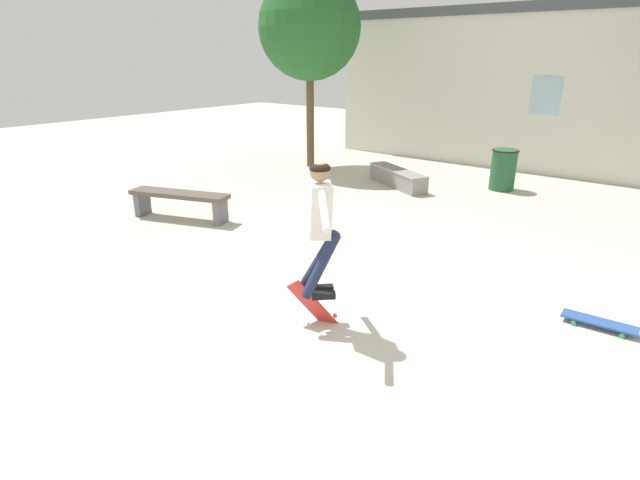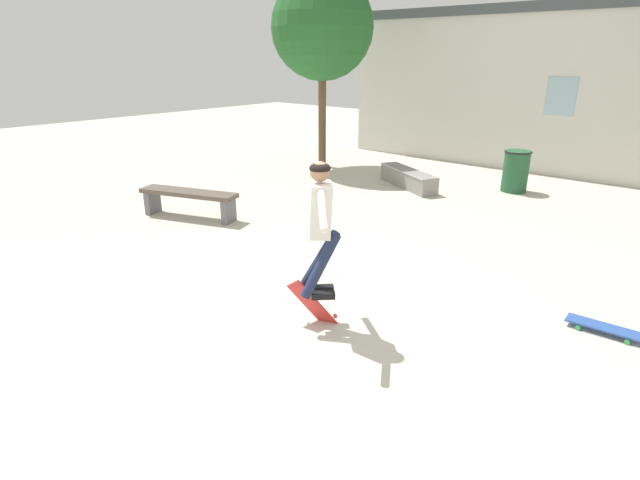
% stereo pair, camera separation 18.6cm
% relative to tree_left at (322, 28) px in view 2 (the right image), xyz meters
% --- Properties ---
extents(ground_plane, '(40.00, 40.00, 0.00)m').
position_rel_tree_left_xyz_m(ground_plane, '(5.07, -6.87, -3.52)').
color(ground_plane, beige).
extents(building_backdrop, '(12.43, 0.52, 5.34)m').
position_rel_tree_left_xyz_m(building_backdrop, '(5.10, 3.01, -1.40)').
color(building_backdrop, beige).
rests_on(building_backdrop, ground_plane).
extents(tree_left, '(2.59, 2.59, 4.83)m').
position_rel_tree_left_xyz_m(tree_left, '(0.00, 0.00, 0.00)').
color(tree_left, brown).
rests_on(tree_left, ground_plane).
extents(park_bench, '(1.95, 1.03, 0.52)m').
position_rel_tree_left_xyz_m(park_bench, '(1.10, -5.16, -3.13)').
color(park_bench, brown).
rests_on(park_bench, ground_plane).
extents(skate_ledge, '(1.86, 1.26, 0.40)m').
position_rel_tree_left_xyz_m(skate_ledge, '(3.01, -0.48, -3.32)').
color(skate_ledge, gray).
rests_on(skate_ledge, ground_plane).
extents(trash_bin, '(0.59, 0.59, 0.91)m').
position_rel_tree_left_xyz_m(trash_bin, '(5.03, 0.72, -3.04)').
color(trash_bin, '#235633').
rests_on(trash_bin, ground_plane).
extents(skater, '(0.98, 1.00, 1.51)m').
position_rel_tree_left_xyz_m(skater, '(5.54, -6.59, -2.24)').
color(skater, silver).
extents(skateboard_flipping, '(0.54, 0.37, 0.71)m').
position_rel_tree_left_xyz_m(skateboard_flipping, '(5.46, -6.60, -3.32)').
color(skateboard_flipping, red).
extents(skateboard_resting, '(0.78, 0.27, 0.08)m').
position_rel_tree_left_xyz_m(skateboard_resting, '(8.06, -4.72, -3.45)').
color(skateboard_resting, '#2D519E').
rests_on(skateboard_resting, ground_plane).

